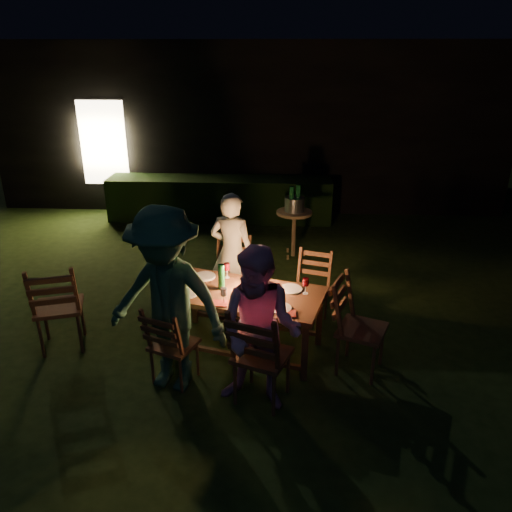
# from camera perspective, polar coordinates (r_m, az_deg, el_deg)

# --- Properties ---
(garden_envelope) EXTENTS (40.00, 40.00, 3.20)m
(garden_envelope) POSITION_cam_1_polar(r_m,az_deg,el_deg) (11.65, -0.33, 15.42)
(garden_envelope) COLOR black
(garden_envelope) RESTS_ON ground
(dining_table) EXTENTS (1.81, 1.23, 0.69)m
(dining_table) POSITION_cam_1_polar(r_m,az_deg,el_deg) (5.29, -1.41, -4.83)
(dining_table) COLOR #502E1A
(dining_table) RESTS_ON ground
(chair_near_left) EXTENTS (0.53, 0.54, 0.89)m
(chair_near_left) POSITION_cam_1_polar(r_m,az_deg,el_deg) (5.03, -9.38, -11.37)
(chair_near_left) COLOR #502E1A
(chair_near_left) RESTS_ON ground
(chair_near_right) EXTENTS (0.61, 0.64, 1.05)m
(chair_near_right) POSITION_cam_1_polar(r_m,az_deg,el_deg) (4.70, 0.59, -13.05)
(chair_near_right) COLOR #502E1A
(chair_near_right) RESTS_ON ground
(chair_far_left) EXTENTS (0.50, 0.52, 0.97)m
(chair_far_left) POSITION_cam_1_polar(r_m,az_deg,el_deg) (6.22, -2.87, -3.73)
(chair_far_left) COLOR #502E1A
(chair_far_left) RESTS_ON ground
(chair_far_right) EXTENTS (0.51, 0.53, 0.91)m
(chair_far_right) POSITION_cam_1_polar(r_m,az_deg,el_deg) (5.97, 6.17, -5.26)
(chair_far_right) COLOR #502E1A
(chair_far_right) RESTS_ON ground
(chair_end) EXTENTS (0.64, 0.62, 1.04)m
(chair_end) POSITION_cam_1_polar(r_m,az_deg,el_deg) (5.21, 11.63, -9.71)
(chair_end) COLOR #502E1A
(chair_end) RESTS_ON ground
(chair_spare) EXTENTS (0.61, 0.64, 1.07)m
(chair_spare) POSITION_cam_1_polar(r_m,az_deg,el_deg) (5.85, -21.38, -6.96)
(chair_spare) COLOR #502E1A
(chair_spare) RESTS_ON ground
(person_house_side) EXTENTS (0.63, 0.50, 1.51)m
(person_house_side) POSITION_cam_1_polar(r_m,az_deg,el_deg) (6.07, -2.76, 0.36)
(person_house_side) COLOR beige
(person_house_side) RESTS_ON ground
(person_opp_right) EXTENTS (0.89, 0.77, 1.56)m
(person_opp_right) POSITION_cam_1_polar(r_m,az_deg,el_deg) (4.41, 0.44, -8.53)
(person_opp_right) COLOR #E69ECD
(person_opp_right) RESTS_ON ground
(person_opp_left) EXTENTS (1.32, 0.97, 1.83)m
(person_opp_left) POSITION_cam_1_polar(r_m,az_deg,el_deg) (4.67, -10.15, -5.14)
(person_opp_left) COLOR #2D5A43
(person_opp_left) RESTS_ON ground
(lantern) EXTENTS (0.16, 0.16, 0.35)m
(lantern) POSITION_cam_1_polar(r_m,az_deg,el_deg) (5.22, -0.72, -2.48)
(lantern) COLOR white
(lantern) RESTS_ON dining_table
(plate_far_left) EXTENTS (0.25, 0.25, 0.01)m
(plate_far_left) POSITION_cam_1_polar(r_m,az_deg,el_deg) (5.63, -5.91, -2.31)
(plate_far_left) COLOR white
(plate_far_left) RESTS_ON dining_table
(plate_near_left) EXTENTS (0.25, 0.25, 0.01)m
(plate_near_left) POSITION_cam_1_polar(r_m,az_deg,el_deg) (5.28, -7.87, -4.22)
(plate_near_left) COLOR white
(plate_near_left) RESTS_ON dining_table
(plate_far_right) EXTENTS (0.25, 0.25, 0.01)m
(plate_far_right) POSITION_cam_1_polar(r_m,az_deg,el_deg) (5.33, 3.97, -3.78)
(plate_far_right) COLOR white
(plate_far_right) RESTS_ON dining_table
(plate_near_right) EXTENTS (0.25, 0.25, 0.01)m
(plate_near_right) POSITION_cam_1_polar(r_m,az_deg,el_deg) (4.95, 2.63, -5.94)
(plate_near_right) COLOR white
(plate_near_right) RESTS_ON dining_table
(wineglass_a) EXTENTS (0.06, 0.06, 0.18)m
(wineglass_a) POSITION_cam_1_polar(r_m,az_deg,el_deg) (5.56, -3.34, -1.67)
(wineglass_a) COLOR #59070F
(wineglass_a) RESTS_ON dining_table
(wineglass_b) EXTENTS (0.06, 0.06, 0.18)m
(wineglass_b) POSITION_cam_1_polar(r_m,az_deg,el_deg) (5.39, -9.08, -2.72)
(wineglass_b) COLOR #59070F
(wineglass_b) RESTS_ON dining_table
(wineglass_c) EXTENTS (0.06, 0.06, 0.18)m
(wineglass_c) POSITION_cam_1_polar(r_m,az_deg,el_deg) (4.90, 0.76, -5.17)
(wineglass_c) COLOR #59070F
(wineglass_c) RESTS_ON dining_table
(wineglass_d) EXTENTS (0.06, 0.06, 0.18)m
(wineglass_d) POSITION_cam_1_polar(r_m,az_deg,el_deg) (5.22, 5.68, -3.44)
(wineglass_d) COLOR #59070F
(wineglass_d) RESTS_ON dining_table
(wineglass_e) EXTENTS (0.06, 0.06, 0.18)m
(wineglass_e) POSITION_cam_1_polar(r_m,az_deg,el_deg) (5.00, -3.68, -4.58)
(wineglass_e) COLOR silver
(wineglass_e) RESTS_ON dining_table
(bottle_table) EXTENTS (0.07, 0.07, 0.28)m
(bottle_table) POSITION_cam_1_polar(r_m,az_deg,el_deg) (5.28, -3.98, -2.42)
(bottle_table) COLOR #0F471E
(bottle_table) RESTS_ON dining_table
(napkin_left) EXTENTS (0.18, 0.14, 0.01)m
(napkin_left) POSITION_cam_1_polar(r_m,az_deg,el_deg) (5.04, -4.27, -5.41)
(napkin_left) COLOR red
(napkin_left) RESTS_ON dining_table
(napkin_right) EXTENTS (0.18, 0.14, 0.01)m
(napkin_right) POSITION_cam_1_polar(r_m,az_deg,el_deg) (4.86, 3.51, -6.57)
(napkin_right) COLOR red
(napkin_right) RESTS_ON dining_table
(phone) EXTENTS (0.14, 0.07, 0.01)m
(phone) POSITION_cam_1_polar(r_m,az_deg,el_deg) (5.24, -8.94, -4.51)
(phone) COLOR black
(phone) RESTS_ON dining_table
(side_table) EXTENTS (0.55, 0.55, 0.74)m
(side_table) POSITION_cam_1_polar(r_m,az_deg,el_deg) (7.74, 4.39, 4.51)
(side_table) COLOR #886244
(side_table) RESTS_ON ground
(ice_bucket) EXTENTS (0.30, 0.30, 0.22)m
(ice_bucket) POSITION_cam_1_polar(r_m,az_deg,el_deg) (7.68, 4.43, 5.91)
(ice_bucket) COLOR #A5A8AD
(ice_bucket) RESTS_ON side_table
(bottle_bucket_a) EXTENTS (0.07, 0.07, 0.32)m
(bottle_bucket_a) POSITION_cam_1_polar(r_m,az_deg,el_deg) (7.62, 4.07, 6.19)
(bottle_bucket_a) COLOR #0F471E
(bottle_bucket_a) RESTS_ON side_table
(bottle_bucket_b) EXTENTS (0.07, 0.07, 0.32)m
(bottle_bucket_b) POSITION_cam_1_polar(r_m,az_deg,el_deg) (7.70, 4.81, 6.34)
(bottle_bucket_b) COLOR #0F471E
(bottle_bucket_b) RESTS_ON side_table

